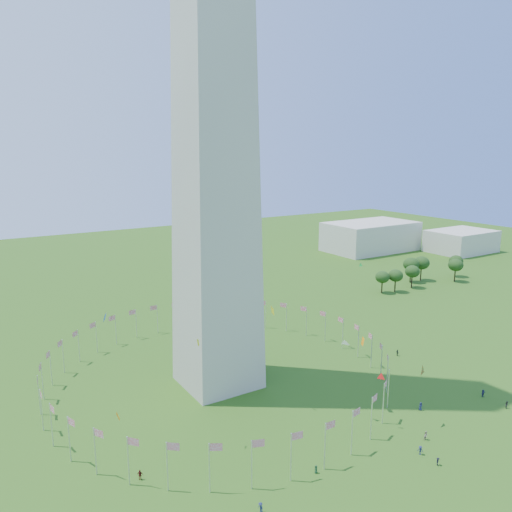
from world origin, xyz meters
The scene contains 8 objects.
ground centered at (0.00, 0.00, 0.00)m, with size 600.00×600.00×0.00m, color #264F12.
washington_monument centered at (0.00, 50.00, 84.50)m, with size 16.80×16.80×169.00m, color beige, non-canonical shape.
flag_ring centered at (0.00, 50.00, 4.50)m, with size 80.24×80.24×9.00m.
gov_building_east_a centered at (150.00, 150.00, 8.00)m, with size 50.00×30.00×16.00m, color beige.
gov_building_east_b centered at (190.00, 120.00, 6.00)m, with size 35.00×25.00×12.00m, color beige.
crowd centered at (10.12, -0.25, 0.88)m, with size 89.95×72.61×1.91m.
kites_aloft centered at (14.10, 20.56, 17.88)m, with size 104.18×66.35×33.82m.
tree_line_east centered at (115.99, 85.59, 4.87)m, with size 53.01×15.95×10.52m.
Camera 1 is at (-52.23, -50.21, 55.50)m, focal length 35.00 mm.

